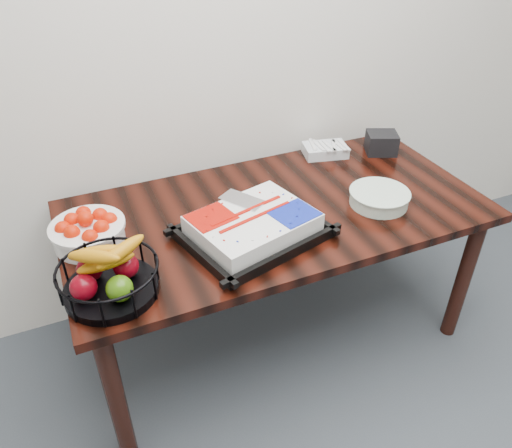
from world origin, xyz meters
name	(u,v)px	position (x,y,z in m)	size (l,w,h in m)	color
table	(276,224)	(0.00, 2.00, 0.66)	(1.80, 0.90, 0.75)	black
cake_tray	(253,227)	(-0.17, 1.85, 0.80)	(0.60, 0.52, 0.11)	black
tangerine_bowl	(87,227)	(-0.77, 2.06, 0.83)	(0.29, 0.29, 0.18)	white
fruit_basket	(109,276)	(-0.75, 1.74, 0.82)	(0.34, 0.34, 0.18)	black
plate_stack	(379,198)	(0.42, 1.85, 0.78)	(0.26, 0.26, 0.06)	white
fork_bag	(325,150)	(0.44, 2.35, 0.78)	(0.24, 0.18, 0.06)	silver
napkin_box	(381,143)	(0.72, 2.26, 0.80)	(0.15, 0.13, 0.11)	black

